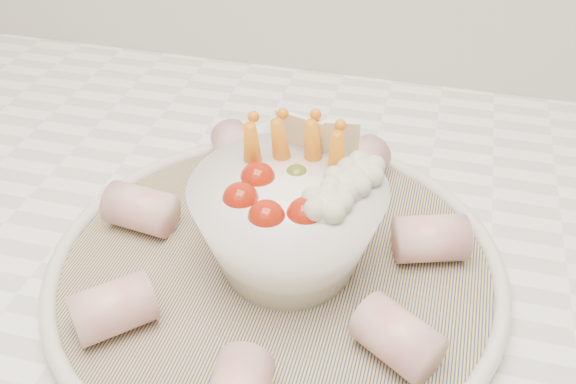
# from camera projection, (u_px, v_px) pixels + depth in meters

# --- Properties ---
(serving_platter) EXTENTS (0.34, 0.34, 0.02)m
(serving_platter) POSITION_uv_depth(u_px,v_px,m) (276.00, 267.00, 0.48)
(serving_platter) COLOR navy
(serving_platter) RESTS_ON kitchen_counter
(veggie_bowl) EXTENTS (0.14, 0.14, 0.11)m
(veggie_bowl) POSITION_uv_depth(u_px,v_px,m) (290.00, 221.00, 0.45)
(veggie_bowl) COLOR white
(veggie_bowl) RESTS_ON serving_platter
(cured_meat_rolls) EXTENTS (0.28, 0.30, 0.04)m
(cured_meat_rolls) POSITION_uv_depth(u_px,v_px,m) (274.00, 245.00, 0.47)
(cured_meat_rolls) COLOR #C15862
(cured_meat_rolls) RESTS_ON serving_platter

